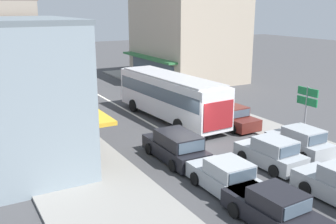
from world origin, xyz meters
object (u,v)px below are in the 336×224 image
object	(u,v)px
sedan_queue_gap_filler	(275,210)
parked_sedan_kerb_second	(231,117)
city_bus	(170,94)
wagon_adjacent_lane_trail	(176,147)
directional_road_sign	(307,102)
hatchback_queue_far_back	(271,153)
traffic_light_downstreet	(39,60)
parked_hatchback_kerb_front	(300,142)
pedestrian_with_handbag_near	(49,94)
sedan_behind_bus_near	(228,178)

from	to	relation	value
sedan_queue_gap_filler	parked_sedan_kerb_second	world-z (taller)	same
city_bus	wagon_adjacent_lane_trail	world-z (taller)	city_bus
parked_sedan_kerb_second	directional_road_sign	distance (m)	5.73
hatchback_queue_far_back	wagon_adjacent_lane_trail	size ratio (longest dim) A/B	0.83
traffic_light_downstreet	directional_road_sign	bearing A→B (deg)	-68.61
wagon_adjacent_lane_trail	sedan_queue_gap_filler	bearing A→B (deg)	-90.82
hatchback_queue_far_back	parked_hatchback_kerb_front	distance (m)	2.67
parked_hatchback_kerb_front	pedestrian_with_handbag_near	size ratio (longest dim) A/B	2.27
wagon_adjacent_lane_trail	traffic_light_downstreet	distance (m)	22.89
hatchback_queue_far_back	parked_hatchback_kerb_front	size ratio (longest dim) A/B	1.02
wagon_adjacent_lane_trail	directional_road_sign	bearing A→B (deg)	-14.41
parked_sedan_kerb_second	sedan_queue_gap_filler	bearing A→B (deg)	-120.78
traffic_light_downstreet	pedestrian_with_handbag_near	xyz separation A→B (m)	(-0.95, -7.64, -1.79)
parked_sedan_kerb_second	wagon_adjacent_lane_trail	bearing A→B (deg)	-152.22
hatchback_queue_far_back	wagon_adjacent_lane_trail	bearing A→B (deg)	140.62
parked_sedan_kerb_second	parked_hatchback_kerb_front	bearing A→B (deg)	-88.94
city_bus	sedan_behind_bus_near	size ratio (longest dim) A/B	2.60
parked_hatchback_kerb_front	directional_road_sign	xyz separation A→B (m)	(1.05, 0.67, 1.99)
parked_hatchback_kerb_front	directional_road_sign	size ratio (longest dim) A/B	1.03
parked_sedan_kerb_second	pedestrian_with_handbag_near	distance (m)	15.06
directional_road_sign	pedestrian_with_handbag_near	world-z (taller)	directional_road_sign
sedan_behind_bus_near	parked_hatchback_kerb_front	bearing A→B (deg)	15.50
city_bus	wagon_adjacent_lane_trail	distance (m)	7.87
city_bus	traffic_light_downstreet	world-z (taller)	traffic_light_downstreet
directional_road_sign	sedan_queue_gap_filler	bearing A→B (deg)	-143.87
directional_road_sign	pedestrian_with_handbag_near	size ratio (longest dim) A/B	2.21
sedan_behind_bus_near	directional_road_sign	bearing A→B (deg)	18.23
sedan_behind_bus_near	wagon_adjacent_lane_trail	distance (m)	4.34
city_bus	hatchback_queue_far_back	world-z (taller)	city_bus
wagon_adjacent_lane_trail	directional_road_sign	distance (m)	7.93
city_bus	traffic_light_downstreet	bearing A→B (deg)	110.11
traffic_light_downstreet	directional_road_sign	xyz separation A→B (m)	(9.64, -24.60, -0.15)
sedan_queue_gap_filler	directional_road_sign	bearing A→B (deg)	36.13
hatchback_queue_far_back	pedestrian_with_handbag_near	size ratio (longest dim) A/B	2.31
city_bus	wagon_adjacent_lane_trail	bearing A→B (deg)	-117.43
hatchback_queue_far_back	traffic_light_downstreet	bearing A→B (deg)	103.04
parked_hatchback_kerb_front	hatchback_queue_far_back	bearing A→B (deg)	-168.74
pedestrian_with_handbag_near	sedan_behind_bus_near	bearing A→B (deg)	-80.61
sedan_behind_bus_near	parked_hatchback_kerb_front	world-z (taller)	parked_hatchback_kerb_front
parked_hatchback_kerb_front	traffic_light_downstreet	size ratio (longest dim) A/B	0.88
wagon_adjacent_lane_trail	city_bus	bearing A→B (deg)	62.57
directional_road_sign	traffic_light_downstreet	bearing A→B (deg)	111.39
pedestrian_with_handbag_near	parked_sedan_kerb_second	bearing A→B (deg)	-51.21
sedan_behind_bus_near	sedan_queue_gap_filler	xyz separation A→B (m)	(-0.17, -3.08, 0.00)
wagon_adjacent_lane_trail	pedestrian_with_handbag_near	size ratio (longest dim) A/B	2.78
sedan_behind_bus_near	traffic_light_downstreet	world-z (taller)	traffic_light_downstreet
city_bus	parked_hatchback_kerb_front	xyz separation A→B (m)	(2.81, -9.50, -1.17)
parked_hatchback_kerb_front	traffic_light_downstreet	distance (m)	26.78
directional_road_sign	sedan_behind_bus_near	bearing A→B (deg)	-161.77
wagon_adjacent_lane_trail	pedestrian_with_handbag_near	distance (m)	15.37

